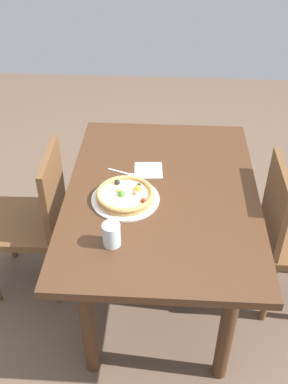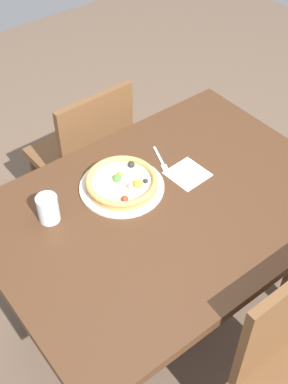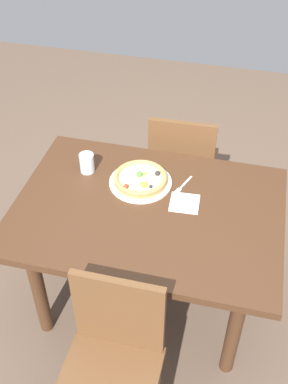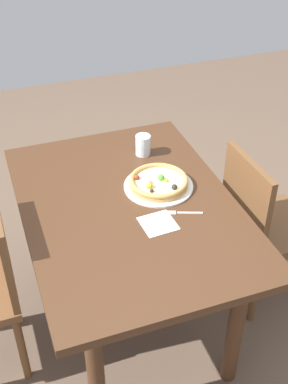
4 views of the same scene
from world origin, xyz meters
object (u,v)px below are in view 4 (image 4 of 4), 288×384
chair_near (262,224)px  fork (180,213)px  plate (158,186)px  napkin (158,224)px  dining_table (129,222)px  pizza (158,182)px  drinking_glass (143,145)px

chair_near → fork: bearing=-83.2°
plate → napkin: plate is taller
dining_table → pizza: bearing=-65.2°
chair_near → drinking_glass: chair_near is taller
dining_table → chair_near: (-0.06, -0.67, -0.15)m
fork → dining_table: bearing=-14.3°
napkin → pizza: bearing=-21.1°
dining_table → plate: plate is taller
dining_table → fork: size_ratio=8.01×
pizza → drinking_glass: drinking_glass is taller
dining_table → fork: 0.25m
dining_table → drinking_glass: bearing=-28.1°
fork → napkin: 0.12m
fork → napkin: fork is taller
pizza → napkin: (-0.24, 0.09, -0.03)m
chair_near → napkin: (-0.11, 0.60, 0.25)m
drinking_glass → fork: bearing=178.9°
plate → fork: bearing=-174.8°
dining_table → drinking_glass: drinking_glass is taller
chair_near → drinking_glass: 0.71m
pizza → drinking_glass: 0.29m
pizza → chair_near: bearing=-105.3°
chair_near → plate: bearing=-107.0°
plate → drinking_glass: 0.30m
dining_table → pizza: pizza is taller
plate → drinking_glass: size_ratio=3.06×
chair_near → fork: chair_near is taller
drinking_glass → pizza: bearing=174.2°
plate → pizza: size_ratio=1.17×
chair_near → fork: 0.55m
chair_near → plate: chair_near is taller
plate → drinking_glass: drinking_glass is taller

